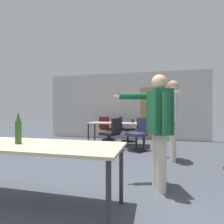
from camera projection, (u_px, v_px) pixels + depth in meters
back_wall at (125, 106)px, 7.10m from camera, size 6.46×0.12×2.66m
conference_table_near at (31, 149)px, 2.04m from camera, size 2.16×0.74×0.74m
conference_table_far at (117, 125)px, 5.74m from camera, size 1.88×0.77×0.74m
person_near_casual at (172, 112)px, 3.95m from camera, size 0.81×0.62×1.81m
person_right_polo at (158, 121)px, 2.51m from camera, size 0.88×0.64×1.65m
office_chair_far_right at (112, 135)px, 5.09m from camera, size 0.66×0.62×0.92m
office_chair_side_rolled at (126, 130)px, 6.41m from camera, size 0.63×0.59×0.92m
office_chair_mid_tucked at (107, 129)px, 6.68m from camera, size 0.62×0.66×0.91m
office_chair_near_pushed at (138, 135)px, 4.98m from camera, size 0.68×0.69×0.92m
beer_bottle at (18, 128)px, 2.05m from camera, size 0.07×0.07×0.38m
drink_cup at (133, 121)px, 5.81m from camera, size 0.09×0.09×0.12m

